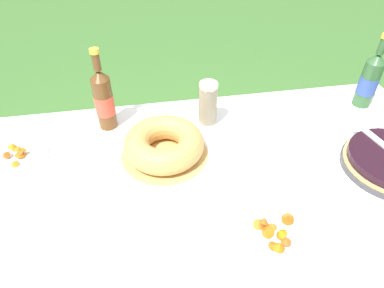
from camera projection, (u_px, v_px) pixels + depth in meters
ground_plane at (200, 286)px, 1.66m from camera, size 16.00×16.00×0.00m
garden_table at (202, 190)px, 1.21m from camera, size 1.88×0.94×0.75m
tablecloth at (203, 180)px, 1.18m from camera, size 1.89×0.95×0.10m
bundt_cake at (164, 144)px, 1.22m from camera, size 0.32×0.32×0.10m
cup_stack at (208, 104)px, 1.33m from camera, size 0.07×0.07×0.19m
cider_bottle_green at (369, 80)px, 1.43m from camera, size 0.08×0.08×0.32m
cider_bottle_amber at (104, 99)px, 1.30m from camera, size 0.07×0.07×0.33m
snack_plate_near at (272, 231)px, 0.98m from camera, size 0.23×0.23×0.05m
snack_plate_right at (20, 156)px, 1.23m from camera, size 0.19×0.19×0.05m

